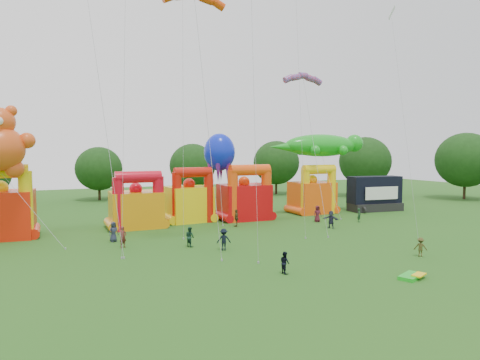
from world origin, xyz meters
name	(u,v)px	position (x,y,z in m)	size (l,w,h in m)	color
ground	(357,297)	(0.00, 0.00, 0.00)	(160.00, 160.00, 0.00)	#235A19
tree_ring	(335,189)	(-1.15, 0.60, 6.26)	(120.96, 123.03, 12.07)	#352314
bouncy_castle_0	(1,211)	(-20.13, 26.97, 2.70)	(6.00, 5.00, 7.14)	red
bouncy_castle_1	(137,206)	(-7.30, 27.45, 2.36)	(5.45, 4.39, 6.24)	orange
bouncy_castle_2	(190,201)	(-0.79, 28.88, 2.46)	(5.28, 4.40, 6.48)	yellow
bouncy_castle_3	(245,199)	(5.82, 27.68, 2.55)	(5.81, 4.72, 6.75)	red
bouncy_castle_4	(313,195)	(16.40, 28.76, 2.47)	(5.49, 4.48, 6.53)	#F7520D
stage_trailer	(375,194)	(25.47, 27.10, 2.33)	(7.69, 3.67, 4.86)	black
teddy_bear_kite	(21,186)	(-18.16, 23.02, 5.25)	(7.87, 7.11, 12.56)	#E14D19
gecko_kite	(324,156)	(17.28, 27.67, 7.63)	(14.48, 8.19, 10.69)	#17A11B
octopus_kite	(220,170)	(2.79, 28.28, 6.12)	(3.76, 6.30, 10.54)	#0D20CE
parafoil_kites	(176,110)	(-5.45, 17.92, 12.01)	(27.17, 12.22, 27.54)	#E23D0A
diamond_kites	(242,75)	(0.30, 16.52, 15.21)	(25.91, 19.19, 35.10)	red
folded_kite_bundle	(412,276)	(5.73, 1.42, 0.14)	(2.23, 1.71, 0.31)	green
spectator_0	(114,232)	(-10.61, 21.12, 0.93)	(0.91, 0.59, 1.85)	#25293D
spectator_1	(123,237)	(-10.21, 18.29, 0.93)	(0.68, 0.44, 1.86)	#5A1E19
spectator_2	(190,237)	(-4.82, 16.30, 0.88)	(0.86, 0.67, 1.76)	#163727
spectator_3	(224,240)	(-2.63, 13.81, 0.92)	(1.19, 0.68, 1.84)	black
spectator_4	(236,218)	(2.86, 23.61, 0.96)	(1.12, 0.47, 1.91)	#463C1C
spectator_5	(331,219)	(11.79, 18.50, 0.96)	(1.77, 0.56, 1.91)	#262840
spectator_6	(317,214)	(12.81, 22.52, 0.97)	(0.94, 0.61, 1.93)	#4C1521
spectator_7	(359,215)	(17.21, 20.41, 0.81)	(0.59, 0.39, 1.62)	#16381E
spectator_8	(285,263)	(-1.37, 5.80, 0.76)	(0.74, 0.58, 1.52)	black
spectator_9	(421,247)	(10.83, 5.44, 0.76)	(0.99, 0.57, 1.53)	#433E1A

